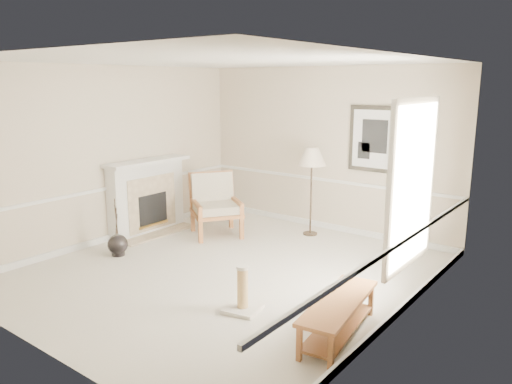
# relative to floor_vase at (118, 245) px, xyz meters

# --- Properties ---
(ground) EXTENTS (5.50, 5.50, 0.00)m
(ground) POSITION_rel_floor_vase_xyz_m (1.76, 0.52, -0.17)
(ground) COLOR silver
(ground) RESTS_ON ground
(room) EXTENTS (5.04, 5.54, 2.92)m
(room) POSITION_rel_floor_vase_xyz_m (1.90, 0.59, 1.70)
(room) COLOR beige
(room) RESTS_ON ground
(fireplace) EXTENTS (0.64, 1.64, 1.31)m
(fireplace) POSITION_rel_floor_vase_xyz_m (-0.59, 1.12, 0.47)
(fireplace) COLOR white
(fireplace) RESTS_ON ground
(floor_vase) EXTENTS (0.31, 0.31, 0.91)m
(floor_vase) POSITION_rel_floor_vase_xyz_m (0.00, 0.00, 0.00)
(floor_vase) COLOR black
(floor_vase) RESTS_ON ground
(armchair) EXTENTS (1.17, 1.15, 1.07)m
(armchair) POSITION_rel_floor_vase_xyz_m (0.41, 1.78, 0.41)
(armchair) COLOR #985331
(armchair) RESTS_ON ground
(floor_lamp) EXTENTS (0.63, 0.63, 1.54)m
(floor_lamp) POSITION_rel_floor_vase_xyz_m (1.80, 2.74, 1.18)
(floor_lamp) COLOR black
(floor_lamp) RESTS_ON ground
(bench) EXTENTS (0.62, 1.45, 0.40)m
(bench) POSITION_rel_floor_vase_xyz_m (3.91, -0.16, 0.10)
(bench) COLOR #985331
(bench) RESTS_ON ground
(scratching_post) EXTENTS (0.47, 0.47, 0.56)m
(scratching_post) POSITION_rel_floor_vase_xyz_m (2.74, -0.32, 0.01)
(scratching_post) COLOR silver
(scratching_post) RESTS_ON ground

